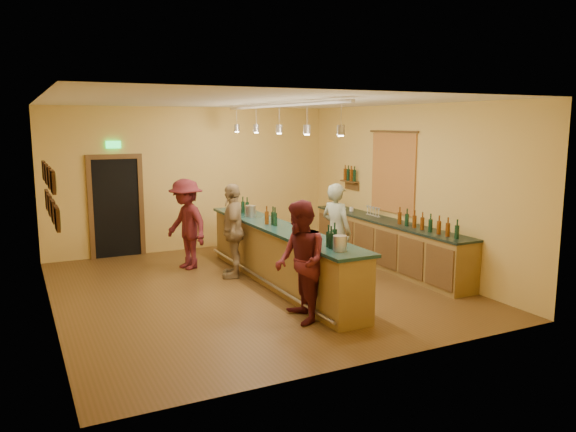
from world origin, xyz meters
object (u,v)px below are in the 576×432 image
back_counter (387,243)px  customer_c (186,224)px  bartender (336,231)px  customer_b (233,230)px  tasting_bar (280,251)px  customer_a (300,262)px  bar_stool (290,236)px

back_counter → customer_c: bearing=155.7°
bartender → customer_b: 1.91m
tasting_bar → bartender: bartender is taller
tasting_bar → back_counter: bearing=4.2°
tasting_bar → customer_c: customer_c is taller
customer_a → customer_c: size_ratio=0.99×
customer_b → customer_c: 1.14m
tasting_bar → bartender: size_ratio=2.87×
bartender → customer_b: bartender is taller
bar_stool → back_counter: bearing=-42.2°
customer_a → tasting_bar: bearing=173.5°
back_counter → tasting_bar: 2.47m
customer_c → customer_a: bearing=-8.1°
tasting_bar → customer_b: bearing=122.8°
customer_b → customer_c: (-0.61, 0.97, 0.01)m
back_counter → customer_c: customer_c is taller
back_counter → customer_b: bearing=167.4°
tasting_bar → customer_a: bearing=-106.5°
tasting_bar → bar_stool: (0.97, 1.54, -0.10)m
customer_c → customer_b: bearing=14.7°
customer_a → customer_c: bearing=-160.6°
tasting_bar → customer_c: size_ratio=2.87×
bartender → bar_stool: (-0.14, 1.65, -0.38)m
back_counter → customer_c: size_ratio=2.56×
customer_b → bar_stool: size_ratio=2.71×
bartender → bar_stool: 1.70m
tasting_bar → customer_a: customer_a is taller
customer_b → tasting_bar: bearing=55.3°
bar_stool → tasting_bar: bearing=-122.1°
customer_b → bar_stool: customer_b is taller
bartender → tasting_bar: bearing=66.1°
tasting_bar → customer_a: (-0.55, -1.85, 0.28)m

